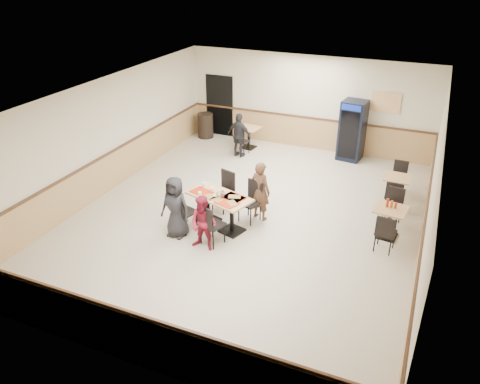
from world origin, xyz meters
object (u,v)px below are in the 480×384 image
at_px(lone_diner, 239,135).
at_px(trash_bin, 206,125).
at_px(diner_woman_right, 204,223).
at_px(pepsi_cooler, 352,130).
at_px(side_table_far, 396,185).
at_px(diner_man_opposite, 260,191).
at_px(main_table, 220,206).
at_px(side_table_near, 390,218).
at_px(diner_woman_left, 176,207).
at_px(back_table, 249,134).

bearing_deg(lone_diner, trash_bin, -24.39).
distance_m(diner_woman_right, trash_bin, 6.96).
xyz_separation_m(lone_diner, pepsi_cooler, (3.25, 1.19, 0.23)).
bearing_deg(side_table_far, diner_man_opposite, -143.39).
bearing_deg(lone_diner, side_table_far, 174.76).
distance_m(main_table, diner_man_opposite, 1.05).
relative_size(lone_diner, trash_bin, 1.66).
relative_size(side_table_near, pepsi_cooler, 0.41).
bearing_deg(trash_bin, main_table, -60.08).
relative_size(diner_woman_left, pepsi_cooler, 0.78).
bearing_deg(back_table, lone_diner, -90.00).
relative_size(diner_man_opposite, side_table_far, 2.11).
height_order(lone_diner, back_table, lone_diner).
bearing_deg(diner_woman_right, trash_bin, 119.98).
bearing_deg(pepsi_cooler, trash_bin, -172.58).
height_order(diner_woman_left, side_table_far, diner_woman_left).
bearing_deg(diner_man_opposite, side_table_far, -127.02).
bearing_deg(diner_man_opposite, main_table, 61.55).
height_order(diner_woman_left, diner_man_opposite, diner_man_opposite).
height_order(lone_diner, side_table_near, lone_diner).
relative_size(diner_woman_right, trash_bin, 1.49).
xyz_separation_m(side_table_near, side_table_far, (-0.06, 1.82, -0.02)).
distance_m(side_table_near, back_table, 6.25).
bearing_deg(back_table, diner_man_opposite, -64.52).
bearing_deg(side_table_near, diner_woman_left, -157.82).
height_order(diner_woman_right, trash_bin, diner_woman_right).
xyz_separation_m(diner_man_opposite, lone_diner, (-1.98, 3.36, -0.04)).
xyz_separation_m(side_table_far, back_table, (-4.89, 2.00, 0.00)).
bearing_deg(side_table_near, lone_diner, 148.53).
bearing_deg(side_table_far, diner_woman_left, -140.27).
bearing_deg(trash_bin, diner_woman_right, -63.45).
bearing_deg(pepsi_cooler, diner_woman_right, -99.92).
bearing_deg(pepsi_cooler, diner_man_opposite, -98.59).
relative_size(diner_woman_right, diner_man_opposite, 0.86).
bearing_deg(pepsi_cooler, side_table_near, -61.10).
bearing_deg(main_table, diner_woman_left, -117.90).
relative_size(diner_man_opposite, back_table, 1.98).
xyz_separation_m(diner_woman_left, back_table, (-0.52, 5.62, -0.26)).
height_order(diner_man_opposite, back_table, diner_man_opposite).
bearing_deg(lone_diner, side_table_near, 157.15).
relative_size(back_table, pepsi_cooler, 0.40).
relative_size(main_table, side_table_near, 2.20).
height_order(diner_woman_right, side_table_near, diner_woman_right).
height_order(main_table, side_table_near, main_table).
xyz_separation_m(diner_woman_left, trash_bin, (-2.29, 5.97, -0.30)).
distance_m(side_table_near, trash_bin, 7.90).
relative_size(diner_woman_left, back_table, 1.95).
xyz_separation_m(main_table, pepsi_cooler, (1.99, 5.28, 0.39)).
height_order(diner_woman_right, back_table, diner_woman_right).
bearing_deg(main_table, pepsi_cooler, 86.26).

